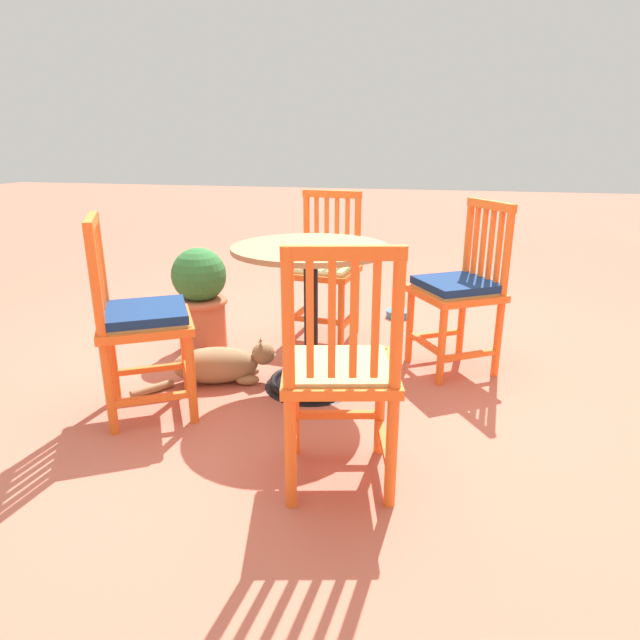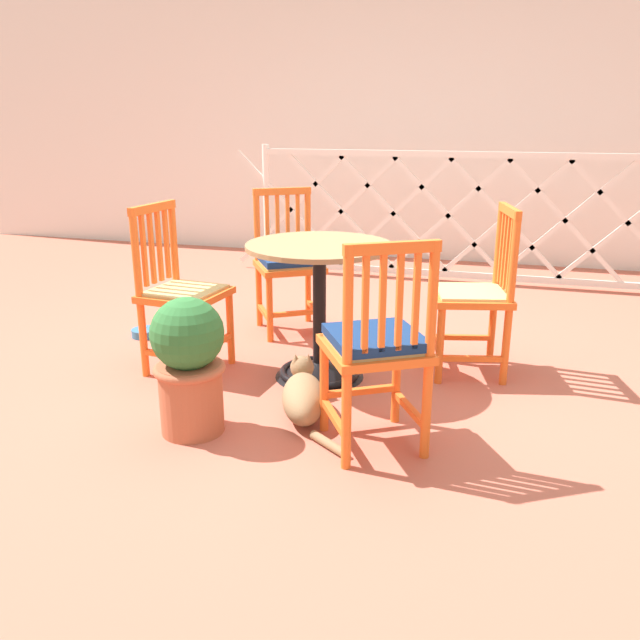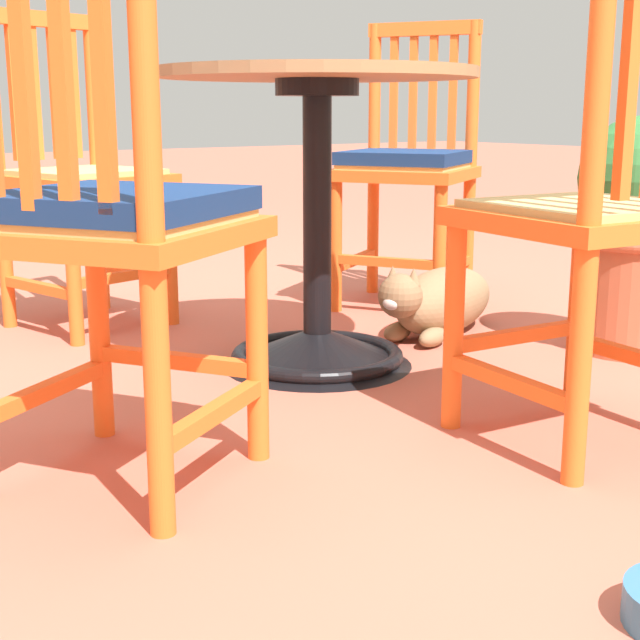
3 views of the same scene
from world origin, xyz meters
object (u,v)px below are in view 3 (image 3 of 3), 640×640
at_px(orange_chair_facing_out, 597,220).
at_px(terracotta_planter, 637,229).
at_px(cafe_table, 317,254).
at_px(orange_chair_near_fence, 110,226).
at_px(orange_chair_at_corner, 407,168).
at_px(orange_chair_by_planter, 78,179).
at_px(tabby_cat, 437,303).

bearing_deg(orange_chair_facing_out, terracotta_planter, -60.16).
distance_m(cafe_table, terracotta_planter, 0.85).
bearing_deg(terracotta_planter, orange_chair_near_fence, 91.68).
bearing_deg(cafe_table, orange_chair_near_fence, 120.09).
height_order(orange_chair_at_corner, terracotta_planter, orange_chair_at_corner).
xyz_separation_m(orange_chair_near_fence, terracotta_planter, (0.04, -1.48, -0.12)).
bearing_deg(orange_chair_by_planter, cafe_table, -159.08).
height_order(orange_chair_facing_out, terracotta_planter, orange_chair_facing_out).
xyz_separation_m(orange_chair_facing_out, orange_chair_at_corner, (1.19, -0.57, 0.01)).
xyz_separation_m(orange_chair_by_planter, tabby_cat, (-0.73, -0.76, -0.34)).
bearing_deg(orange_chair_by_planter, tabby_cat, -133.71).
bearing_deg(tabby_cat, orange_chair_by_planter, 46.29).
distance_m(orange_chair_by_planter, tabby_cat, 1.11).
distance_m(tabby_cat, terracotta_planter, 0.57).
relative_size(cafe_table, terracotta_planter, 1.23).
height_order(orange_chair_facing_out, orange_chair_by_planter, same).
relative_size(cafe_table, orange_chair_at_corner, 0.83).
xyz_separation_m(orange_chair_at_corner, terracotta_planter, (-0.81, -0.09, -0.12)).
height_order(orange_chair_at_corner, orange_chair_by_planter, same).
xyz_separation_m(orange_chair_near_fence, orange_chair_facing_out, (-0.34, -0.81, -0.01)).
bearing_deg(orange_chair_facing_out, orange_chair_at_corner, -25.75).
xyz_separation_m(cafe_table, orange_chair_near_fence, (-0.41, 0.71, 0.16)).
relative_size(orange_chair_facing_out, terracotta_planter, 1.47).
xyz_separation_m(orange_chair_by_planter, terracotta_planter, (-1.15, -1.07, -0.11)).
bearing_deg(cafe_table, orange_chair_by_planter, 20.92).
height_order(cafe_table, orange_chair_at_corner, orange_chair_at_corner).
relative_size(orange_chair_near_fence, tabby_cat, 1.41).
bearing_deg(orange_chair_by_planter, orange_chair_at_corner, -109.52).
bearing_deg(orange_chair_at_corner, terracotta_planter, -173.44).
relative_size(orange_chair_near_fence, orange_chair_facing_out, 1.00).
bearing_deg(orange_chair_near_fence, cafe_table, -59.91).
bearing_deg(orange_chair_near_fence, tabby_cat, -68.25).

